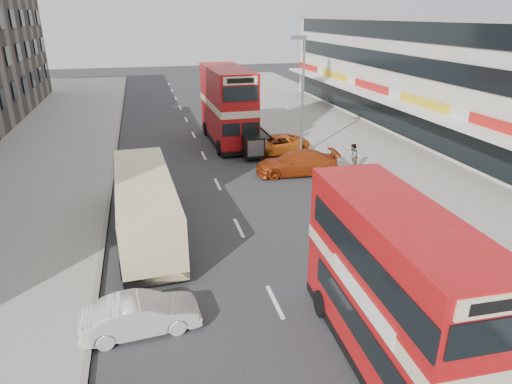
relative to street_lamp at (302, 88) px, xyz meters
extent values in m
plane|color=#28282B|center=(-6.52, -18.00, -4.78)|extent=(160.00, 160.00, 0.00)
cube|color=#28282B|center=(-6.52, 2.00, -4.78)|extent=(12.00, 90.00, 0.01)
cube|color=gray|center=(5.48, 2.00, -4.71)|extent=(12.00, 90.00, 0.15)
cube|color=gray|center=(-18.52, 2.00, -4.71)|extent=(12.00, 90.00, 0.15)
cube|color=gray|center=(-12.62, 2.00, -4.71)|extent=(0.20, 90.00, 0.16)
cube|color=gray|center=(-0.42, 2.00, -4.71)|extent=(0.20, 90.00, 0.16)
cube|color=beige|center=(13.48, 4.00, -0.28)|extent=(8.00, 46.00, 9.00)
cube|color=black|center=(9.43, 4.00, -3.18)|extent=(0.10, 44.00, 2.40)
cube|color=gray|center=(13.48, 4.00, 4.32)|extent=(8.20, 46.20, 0.40)
cube|color=white|center=(8.58, 4.00, -1.78)|extent=(1.80, 44.00, 0.20)
cylinder|color=slate|center=(0.08, 0.00, -0.78)|extent=(0.16, 0.16, 8.00)
cube|color=slate|center=(-0.32, 0.00, 3.22)|extent=(1.00, 0.20, 0.25)
cube|color=black|center=(-4.22, -19.38, -4.47)|extent=(2.53, 7.32, 0.32)
cube|color=maroon|center=(-4.22, -19.38, -3.38)|extent=(2.51, 7.32, 1.99)
cube|color=beige|center=(-4.22, -19.38, -2.25)|extent=(2.55, 7.36, 0.41)
cube|color=maroon|center=(-4.22, -19.38, -1.16)|extent=(2.51, 7.32, 1.90)
cube|color=maroon|center=(-4.22, -19.38, -0.14)|extent=(2.53, 7.34, 0.23)
cube|color=black|center=(-4.14, 5.04, -4.40)|extent=(2.93, 8.76, 0.38)
cube|color=maroon|center=(-4.14, 5.04, -3.10)|extent=(2.91, 8.76, 2.39)
cube|color=beige|center=(-4.14, 5.04, -1.74)|extent=(2.95, 8.81, 0.49)
cube|color=maroon|center=(-4.14, 5.04, -0.43)|extent=(2.91, 8.76, 2.29)
cube|color=maroon|center=(-4.14, 5.04, 0.80)|extent=(2.93, 8.78, 0.27)
cube|color=black|center=(-3.35, 0.05, -3.81)|extent=(1.34, 1.33, 1.42)
cube|color=black|center=(-10.68, -9.52, -4.40)|extent=(2.84, 9.63, 0.38)
cube|color=#D4BF89|center=(-10.68, -9.52, -3.31)|extent=(2.82, 9.63, 2.48)
imported|color=silver|center=(-11.06, -16.43, -4.18)|extent=(3.77, 1.57, 1.21)
imported|color=#9E360F|center=(-1.40, -3.44, -4.04)|extent=(5.30, 2.59, 1.48)
imported|color=#C05313|center=(-1.52, 1.17, -4.11)|extent=(5.07, 2.74, 1.35)
imported|color=gray|center=(2.17, -3.85, -3.78)|extent=(0.76, 0.72, 1.72)
imported|color=gray|center=(-2.71, 2.98, -4.28)|extent=(0.71, 1.94, 1.02)
imported|color=#22232A|center=(-2.71, 2.98, -3.48)|extent=(0.70, 0.47, 1.90)
camera|label=1|loc=(-10.38, -28.54, 4.61)|focal=31.32mm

